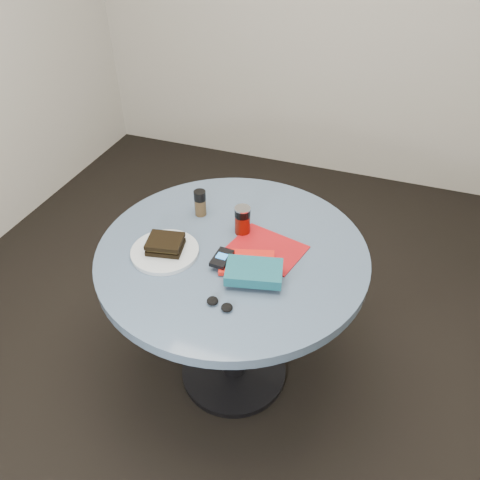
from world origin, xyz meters
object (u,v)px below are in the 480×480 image
(novel, at_px, (254,272))
(table, at_px, (233,281))
(sandwich, at_px, (165,244))
(red_book, at_px, (247,263))
(pepper_grinder, at_px, (200,203))
(headphones, at_px, (220,304))
(soda_can, at_px, (242,220))
(plate, at_px, (165,252))
(mp3_player, at_px, (222,258))
(magazine, at_px, (267,248))

(novel, bearing_deg, table, 120.90)
(sandwich, relative_size, red_book, 0.74)
(sandwich, relative_size, novel, 0.75)
(pepper_grinder, relative_size, headphones, 1.10)
(soda_can, height_order, novel, soda_can)
(plate, bearing_deg, red_book, 7.13)
(plate, xyz_separation_m, red_book, (0.30, 0.04, 0.00))
(table, xyz_separation_m, sandwich, (-0.22, -0.10, 0.20))
(red_book, bearing_deg, soda_can, 97.77)
(soda_can, bearing_deg, mp3_player, -91.73)
(novel, bearing_deg, red_book, 113.01)
(sandwich, xyz_separation_m, soda_can, (0.22, 0.21, 0.02))
(magazine, height_order, headphones, headphones)
(plate, relative_size, sandwich, 1.73)
(plate, distance_m, pepper_grinder, 0.27)
(pepper_grinder, xyz_separation_m, red_book, (0.28, -0.23, -0.04))
(sandwich, xyz_separation_m, novel, (0.35, -0.03, 0.00))
(plate, distance_m, soda_can, 0.31)
(soda_can, relative_size, mp3_player, 1.13)
(sandwich, distance_m, headphones, 0.34)
(plate, bearing_deg, mp3_player, 3.81)
(red_book, bearing_deg, pepper_grinder, 123.78)
(pepper_grinder, bearing_deg, red_book, -39.72)
(soda_can, bearing_deg, magazine, -28.90)
(soda_can, height_order, pepper_grinder, soda_can)
(table, distance_m, pepper_grinder, 0.34)
(sandwich, xyz_separation_m, magazine, (0.34, 0.14, -0.04))
(table, xyz_separation_m, headphones, (0.06, -0.28, 0.17))
(headphones, bearing_deg, soda_can, 98.90)
(sandwich, bearing_deg, table, 24.00)
(plate, xyz_separation_m, headphones, (0.28, -0.18, 0.00))
(sandwich, height_order, novel, sandwich)
(red_book, bearing_deg, magazine, 54.08)
(magazine, bearing_deg, mp3_player, -118.70)
(soda_can, distance_m, magazine, 0.15)
(table, bearing_deg, headphones, -77.54)
(sandwich, distance_m, novel, 0.35)
(magazine, bearing_deg, soda_can, 165.26)
(table, distance_m, novel, 0.27)
(soda_can, bearing_deg, table, -90.68)
(pepper_grinder, height_order, magazine, pepper_grinder)
(magazine, bearing_deg, table, -146.21)
(pepper_grinder, relative_size, magazine, 0.42)
(plate, height_order, mp3_player, mp3_player)
(sandwich, height_order, red_book, sandwich)
(soda_can, height_order, mp3_player, soda_can)
(magazine, relative_size, novel, 1.37)
(table, height_order, plate, plate)
(pepper_grinder, bearing_deg, novel, -42.28)
(soda_can, relative_size, red_book, 0.59)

